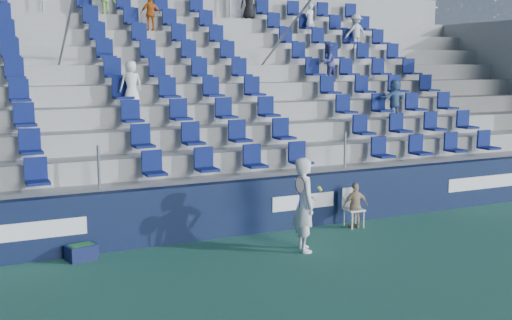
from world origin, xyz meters
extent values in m
plane|color=#2A634E|center=(0.00, 0.00, 0.00)|extent=(70.00, 70.00, 0.00)
cube|color=#0E1835|center=(0.00, 3.15, 0.60)|extent=(24.00, 0.30, 1.20)
cube|color=white|center=(1.50, 2.99, 0.62)|extent=(1.60, 0.02, 0.34)
cube|color=white|center=(7.00, 2.99, 0.62)|extent=(2.40, 0.02, 0.34)
cube|color=#9D9D98|center=(0.00, 3.72, 0.60)|extent=(24.00, 0.85, 1.20)
cube|color=#9D9D98|center=(0.00, 4.57, 0.85)|extent=(24.00, 0.85, 1.70)
cube|color=#9D9D98|center=(0.00, 5.42, 1.10)|extent=(24.00, 0.85, 2.20)
cube|color=#9D9D98|center=(0.00, 6.28, 1.35)|extent=(24.00, 0.85, 2.70)
cube|color=#9D9D98|center=(0.00, 7.12, 1.60)|extent=(24.00, 0.85, 3.20)
cube|color=#9D9D98|center=(0.00, 7.97, 1.85)|extent=(24.00, 0.85, 3.70)
cube|color=#9D9D98|center=(0.00, 8.82, 2.10)|extent=(24.00, 0.85, 4.20)
cube|color=#9D9D98|center=(0.00, 9.68, 2.35)|extent=(24.00, 0.85, 4.70)
cube|color=#9D9D98|center=(0.00, 10.52, 2.60)|extent=(24.00, 0.85, 5.20)
cube|color=#9D9D98|center=(0.00, 11.20, 3.10)|extent=(24.00, 0.50, 6.20)
cube|color=#9D9D98|center=(11.85, 7.12, 2.60)|extent=(0.30, 7.65, 5.20)
cube|color=#0E1954|center=(0.00, 3.72, 1.55)|extent=(16.05, 0.50, 0.70)
cube|color=#0E1954|center=(0.00, 4.57, 2.05)|extent=(16.05, 0.50, 0.70)
cube|color=#0E1954|center=(0.00, 5.42, 2.55)|extent=(16.05, 0.50, 0.70)
cube|color=#0E1954|center=(0.00, 6.28, 3.05)|extent=(16.05, 0.50, 0.70)
cube|color=#0E1954|center=(0.00, 7.12, 3.55)|extent=(16.05, 0.50, 0.70)
cube|color=#0E1954|center=(0.00, 7.97, 4.05)|extent=(16.05, 0.50, 0.70)
cube|color=#0E1954|center=(0.00, 8.82, 4.55)|extent=(16.05, 0.50, 0.70)
cube|color=#0E1954|center=(0.00, 9.68, 5.05)|extent=(16.05, 0.50, 0.70)
cube|color=#0E1954|center=(0.00, 10.52, 5.55)|extent=(16.05, 0.50, 0.70)
cylinder|color=gray|center=(-3.00, 7.12, 4.35)|extent=(0.06, 7.68, 4.55)
cylinder|color=gray|center=(3.00, 7.12, 4.35)|extent=(0.06, 7.68, 4.55)
imported|color=white|center=(5.47, 9.62, 5.21)|extent=(0.42, 0.33, 1.02)
imported|color=silver|center=(6.76, 8.77, 4.78)|extent=(0.79, 0.50, 1.17)
imported|color=silver|center=(-1.59, 6.23, 3.26)|extent=(0.57, 0.39, 1.12)
imported|color=#446697|center=(5.82, 5.38, 2.75)|extent=(1.06, 0.53, 1.09)
imported|color=black|center=(3.61, 10.47, 5.77)|extent=(0.63, 0.51, 1.13)
imported|color=#3D4287|center=(4.64, 7.08, 3.77)|extent=(0.66, 0.58, 1.14)
imported|color=#CC6118|center=(-0.05, 9.62, 5.23)|extent=(0.62, 0.26, 1.05)
imported|color=silver|center=(0.63, 1.44, 0.95)|extent=(0.62, 0.79, 1.91)
cylinder|color=navy|center=(0.38, 1.19, 1.12)|extent=(0.03, 0.03, 0.28)
torus|color=black|center=(0.38, 1.19, 1.42)|extent=(0.30, 0.17, 0.28)
plane|color=#262626|center=(0.38, 1.19, 1.42)|extent=(0.30, 0.16, 0.29)
sphere|color=#C9E435|center=(0.88, 1.24, 1.27)|extent=(0.07, 0.07, 0.07)
sphere|color=#C9E435|center=(0.88, 1.30, 1.30)|extent=(0.07, 0.07, 0.07)
cube|color=white|center=(2.59, 2.55, 0.42)|extent=(0.42, 0.42, 0.04)
cube|color=white|center=(2.59, 2.74, 0.66)|extent=(0.40, 0.06, 0.49)
cylinder|color=white|center=(2.43, 2.39, 0.20)|extent=(0.03, 0.03, 0.40)
cylinder|color=white|center=(2.75, 2.39, 0.20)|extent=(0.03, 0.03, 0.40)
cylinder|color=white|center=(2.43, 2.71, 0.20)|extent=(0.03, 0.03, 0.40)
cylinder|color=white|center=(2.75, 2.71, 0.20)|extent=(0.03, 0.03, 0.40)
imported|color=tan|center=(2.59, 2.50, 0.53)|extent=(0.64, 0.33, 1.05)
cube|color=#10173C|center=(-3.56, 2.75, 0.15)|extent=(0.62, 0.48, 0.30)
cube|color=#1E662D|center=(-3.56, 2.75, 0.22)|extent=(0.50, 0.36, 0.18)
camera|label=1|loc=(-5.68, -9.50, 3.79)|focal=45.00mm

